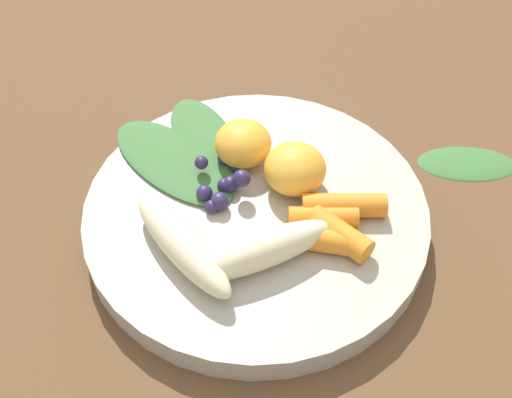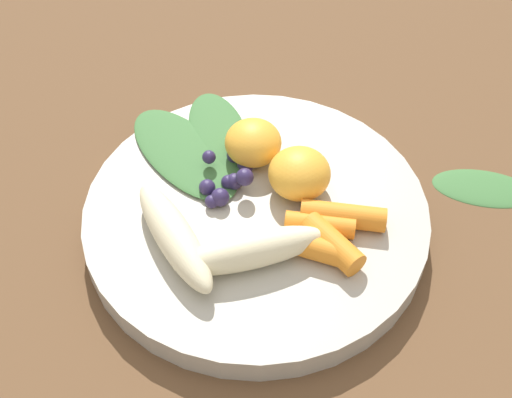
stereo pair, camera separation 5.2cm
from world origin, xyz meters
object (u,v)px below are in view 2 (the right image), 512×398
(banana_peeled_left, at_px, (250,250))
(banana_peeled_right, at_px, (174,236))
(kale_leaf_stray, at_px, (484,187))
(orange_segment_near, at_px, (253,143))
(bowl, at_px, (256,217))

(banana_peeled_left, distance_m, banana_peeled_right, 0.06)
(banana_peeled_left, bearing_deg, banana_peeled_right, 151.04)
(kale_leaf_stray, bearing_deg, orange_segment_near, -173.32)
(orange_segment_near, height_order, kale_leaf_stray, orange_segment_near)
(banana_peeled_left, bearing_deg, bowl, 69.80)
(bowl, bearing_deg, kale_leaf_stray, 33.14)
(banana_peeled_right, distance_m, orange_segment_near, 0.11)
(bowl, distance_m, banana_peeled_right, 0.08)
(bowl, height_order, banana_peeled_left, banana_peeled_left)
(banana_peeled_right, bearing_deg, kale_leaf_stray, 78.17)
(banana_peeled_left, xyz_separation_m, kale_leaf_stray, (0.15, 0.16, -0.03))
(bowl, height_order, kale_leaf_stray, bowl)
(banana_peeled_left, relative_size, orange_segment_near, 2.42)
(orange_segment_near, bearing_deg, banana_peeled_right, -100.17)
(banana_peeled_right, height_order, orange_segment_near, orange_segment_near)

